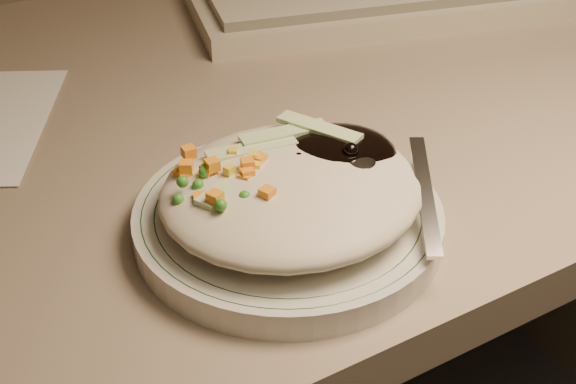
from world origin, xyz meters
TOP-DOWN VIEW (x-y plane):
  - desk at (0.00, 1.38)m, footprint 1.40×0.70m
  - plate at (-0.07, 1.16)m, footprint 0.23×0.23m
  - plate_rim at (-0.07, 1.16)m, footprint 0.22×0.22m
  - meal at (-0.06, 1.16)m, footprint 0.21×0.19m

SIDE VIEW (x-z plane):
  - desk at x=0.00m, z-range 0.17..0.91m
  - plate at x=-0.07m, z-range 0.74..0.76m
  - plate_rim at x=-0.07m, z-range 0.76..0.76m
  - meal at x=-0.06m, z-range 0.76..0.81m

